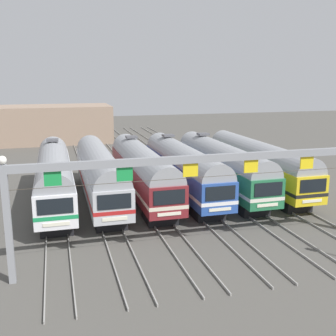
# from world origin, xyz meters

# --- Properties ---
(ground_plane) EXTENTS (160.00, 160.00, 0.00)m
(ground_plane) POSITION_xyz_m (0.00, 0.00, 0.00)
(ground_plane) COLOR #4C4944
(track_bed) EXTENTS (20.62, 70.00, 0.15)m
(track_bed) POSITION_xyz_m (0.00, 17.00, 0.07)
(track_bed) COLOR gray
(track_bed) RESTS_ON ground
(commuter_train_white) EXTENTS (2.88, 18.06, 5.05)m
(commuter_train_white) POSITION_xyz_m (-9.56, -0.00, 2.69)
(commuter_train_white) COLOR white
(commuter_train_white) RESTS_ON ground
(commuter_train_stainless) EXTENTS (2.88, 18.06, 4.77)m
(commuter_train_stainless) POSITION_xyz_m (-5.73, -0.01, 2.69)
(commuter_train_stainless) COLOR #B2B5BA
(commuter_train_stainless) RESTS_ON ground
(commuter_train_maroon) EXTENTS (2.88, 18.06, 5.05)m
(commuter_train_maroon) POSITION_xyz_m (-1.91, -0.00, 2.69)
(commuter_train_maroon) COLOR maroon
(commuter_train_maroon) RESTS_ON ground
(commuter_train_blue) EXTENTS (2.88, 18.06, 5.05)m
(commuter_train_blue) POSITION_xyz_m (1.91, -0.00, 2.69)
(commuter_train_blue) COLOR #284C9E
(commuter_train_blue) RESTS_ON ground
(commuter_train_green) EXTENTS (2.88, 18.06, 5.05)m
(commuter_train_green) POSITION_xyz_m (5.73, -0.00, 2.69)
(commuter_train_green) COLOR #236B42
(commuter_train_green) RESTS_ON ground
(commuter_train_yellow) EXTENTS (2.88, 18.06, 4.77)m
(commuter_train_yellow) POSITION_xyz_m (9.56, -0.01, 2.69)
(commuter_train_yellow) COLOR gold
(commuter_train_yellow) RESTS_ON ground
(catenary_gantry) EXTENTS (24.36, 0.44, 6.97)m
(catenary_gantry) POSITION_xyz_m (0.00, -13.50, 5.32)
(catenary_gantry) COLOR gray
(catenary_gantry) RESTS_ON ground
(maintenance_building) EXTENTS (24.81, 10.00, 6.10)m
(maintenance_building) POSITION_xyz_m (-12.35, 36.49, 3.05)
(maintenance_building) COLOR gray
(maintenance_building) RESTS_ON ground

